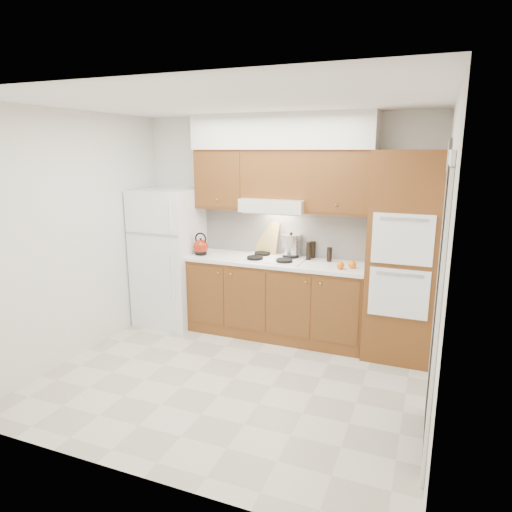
{
  "coord_description": "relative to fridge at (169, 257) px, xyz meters",
  "views": [
    {
      "loc": [
        1.72,
        -3.73,
        2.2
      ],
      "look_at": [
        0.06,
        0.45,
        1.15
      ],
      "focal_mm": 32.0,
      "sensor_mm": 36.0,
      "label": 1
    }
  ],
  "objects": [
    {
      "name": "upper_cab_left",
      "position": [
        0.69,
        0.19,
        0.99
      ],
      "size": [
        0.63,
        0.33,
        0.7
      ],
      "primitive_type": "cube",
      "color": "brown",
      "rests_on": "wall_back"
    },
    {
      "name": "floor",
      "position": [
        1.41,
        -1.14,
        -0.86
      ],
      "size": [
        3.6,
        3.6,
        0.0
      ],
      "primitive_type": "plane",
      "color": "beige",
      "rests_on": "ground"
    },
    {
      "name": "upper_cab_over_hood",
      "position": [
        1.38,
        0.19,
        1.06
      ],
      "size": [
        0.75,
        0.33,
        0.55
      ],
      "primitive_type": "cube",
      "color": "brown",
      "rests_on": "range_hood"
    },
    {
      "name": "fridge",
      "position": [
        0.0,
        0.0,
        0.0
      ],
      "size": [
        0.75,
        0.72,
        1.72
      ],
      "primitive_type": "cube",
      "color": "white",
      "rests_on": "floor"
    },
    {
      "name": "stock_pot",
      "position": [
        1.54,
        0.24,
        0.23
      ],
      "size": [
        0.29,
        0.29,
        0.24
      ],
      "primitive_type": "cylinder",
      "rotation": [
        0.0,
        0.0,
        -0.3
      ],
      "color": "silver",
      "rests_on": "cooktop"
    },
    {
      "name": "countertop",
      "position": [
        1.43,
        0.05,
        0.06
      ],
      "size": [
        2.13,
        0.62,
        0.04
      ],
      "primitive_type": "cube",
      "color": "white",
      "rests_on": "base_cabinets"
    },
    {
      "name": "condiment_a",
      "position": [
        1.78,
        0.19,
        0.19
      ],
      "size": [
        0.07,
        0.07,
        0.21
      ],
      "primitive_type": "cylinder",
      "rotation": [
        0.0,
        0.0,
        0.14
      ],
      "color": "black",
      "rests_on": "countertop"
    },
    {
      "name": "upper_cab_right",
      "position": [
        2.12,
        0.19,
        0.99
      ],
      "size": [
        0.73,
        0.33,
        0.7
      ],
      "primitive_type": "cube",
      "color": "brown",
      "rests_on": "wall_back"
    },
    {
      "name": "orange_far",
      "position": [
        2.32,
        -0.01,
        0.12
      ],
      "size": [
        0.09,
        0.09,
        0.09
      ],
      "primitive_type": "sphere",
      "rotation": [
        0.0,
        0.0,
        -0.08
      ],
      "color": "orange",
      "rests_on": "countertop"
    },
    {
      "name": "condiment_b",
      "position": [
        1.8,
        0.31,
        0.18
      ],
      "size": [
        0.08,
        0.08,
        0.2
      ],
      "primitive_type": "cylinder",
      "rotation": [
        0.0,
        0.0,
        -0.28
      ],
      "color": "black",
      "rests_on": "countertop"
    },
    {
      "name": "kettle",
      "position": [
        0.48,
        -0.04,
        0.18
      ],
      "size": [
        0.21,
        0.21,
        0.18
      ],
      "primitive_type": "sphere",
      "rotation": [
        0.0,
        0.0,
        0.16
      ],
      "color": "maroon",
      "rests_on": "countertop"
    },
    {
      "name": "cutting_board",
      "position": [
        1.22,
        0.31,
        0.28
      ],
      "size": [
        0.32,
        0.19,
        0.4
      ],
      "primitive_type": "cube",
      "rotation": [
        -0.21,
        0.0,
        -0.3
      ],
      "color": "tan",
      "rests_on": "countertop"
    },
    {
      "name": "condiment_c",
      "position": [
        2.02,
        0.2,
        0.16
      ],
      "size": [
        0.07,
        0.07,
        0.17
      ],
      "primitive_type": "cylinder",
      "rotation": [
        0.0,
        0.0,
        0.18
      ],
      "color": "black",
      "rests_on": "countertop"
    },
    {
      "name": "orange_near",
      "position": [
        2.21,
        -0.1,
        0.12
      ],
      "size": [
        0.1,
        0.1,
        0.09
      ],
      "primitive_type": "sphere",
      "rotation": [
        0.0,
        0.0,
        -0.15
      ],
      "color": "#E85F0C",
      "rests_on": "countertop"
    },
    {
      "name": "wall_clock",
      "position": [
        3.19,
        -0.59,
        1.29
      ],
      "size": [
        0.02,
        0.3,
        0.3
      ],
      "primitive_type": "cylinder",
      "rotation": [
        0.0,
        1.57,
        0.0
      ],
      "color": "#3F3833",
      "rests_on": "wall_right"
    },
    {
      "name": "backsplash",
      "position": [
        1.43,
        0.34,
        0.36
      ],
      "size": [
        2.11,
        0.03,
        0.56
      ],
      "primitive_type": "cube",
      "color": "white",
      "rests_on": "countertop"
    },
    {
      "name": "cooktop",
      "position": [
        1.38,
        0.07,
        0.09
      ],
      "size": [
        0.74,
        0.5,
        0.01
      ],
      "primitive_type": "cube",
      "color": "white",
      "rests_on": "countertop"
    },
    {
      "name": "oven_cabinet",
      "position": [
        2.85,
        0.03,
        0.24
      ],
      "size": [
        0.7,
        0.65,
        2.2
      ],
      "primitive_type": "cube",
      "color": "brown",
      "rests_on": "floor"
    },
    {
      "name": "wall_right",
      "position": [
        3.21,
        -1.14,
        0.44
      ],
      "size": [
        0.02,
        3.0,
        2.6
      ],
      "primitive_type": "cube",
      "color": "silver",
      "rests_on": "floor"
    },
    {
      "name": "wall_left",
      "position": [
        -0.4,
        -1.14,
        0.44
      ],
      "size": [
        0.02,
        3.0,
        2.6
      ],
      "primitive_type": "cube",
      "color": "silver",
      "rests_on": "floor"
    },
    {
      "name": "range_hood",
      "position": [
        1.38,
        0.13,
        0.71
      ],
      "size": [
        0.75,
        0.45,
        0.15
      ],
      "primitive_type": "cube",
      "color": "silver",
      "rests_on": "wall_back"
    },
    {
      "name": "ceiling",
      "position": [
        1.41,
        -1.14,
        1.74
      ],
      "size": [
        3.6,
        3.6,
        0.0
      ],
      "primitive_type": "plane",
      "color": "white",
      "rests_on": "wall_back"
    },
    {
      "name": "doorway",
      "position": [
        3.19,
        -1.49,
        0.19
      ],
      "size": [
        0.02,
        0.9,
        2.1
      ],
      "primitive_type": "cube",
      "color": "black",
      "rests_on": "floor"
    },
    {
      "name": "wall_back",
      "position": [
        1.41,
        0.36,
        0.44
      ],
      "size": [
        3.6,
        0.02,
        2.6
      ],
      "primitive_type": "cube",
      "color": "silver",
      "rests_on": "floor"
    },
    {
      "name": "base_cabinets",
      "position": [
        1.43,
        0.06,
        -0.41
      ],
      "size": [
        2.11,
        0.6,
        0.9
      ],
      "primitive_type": "cube",
      "color": "brown",
      "rests_on": "floor"
    },
    {
      "name": "soffit",
      "position": [
        1.43,
        0.18,
        1.54
      ],
      "size": [
        2.13,
        0.36,
        0.4
      ],
      "primitive_type": "cube",
      "color": "silver",
      "rests_on": "wall_back"
    }
  ]
}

